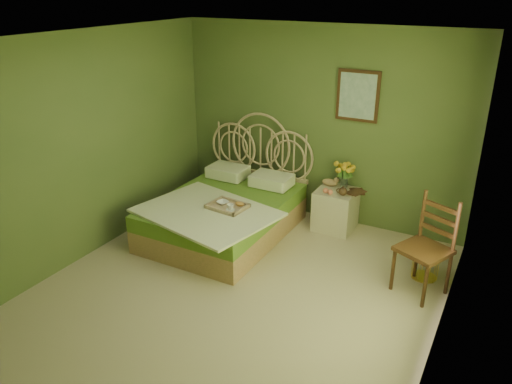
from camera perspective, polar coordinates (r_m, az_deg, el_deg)
The scene contains 14 objects.
floor at distance 5.41m, azimuth -2.47°, elevation -11.54°, with size 4.50×4.50×0.00m, color tan.
ceiling at distance 4.49m, azimuth -3.05°, elevation 16.98°, with size 4.50×4.50×0.00m, color silver.
wall_back at distance 6.73m, azimuth 7.30°, elevation 7.55°, with size 4.00×4.00×0.00m, color #5B6A38.
wall_left at distance 6.03m, azimuth -19.28°, elevation 4.63°, with size 4.50×4.50×0.00m, color #5B6A38.
wall_right at distance 4.21m, azimuth 21.34°, elevation -3.53°, with size 4.50×4.50×0.00m, color #5B6A38.
wall_art at distance 6.44m, azimuth 11.56°, elevation 10.71°, with size 0.54×0.04×0.64m.
bed at distance 6.51m, azimuth -3.46°, elevation -2.20°, with size 1.77×2.24×1.38m.
nightstand at distance 6.67m, azimuth 9.20°, elevation -1.36°, with size 0.50×0.50×0.98m.
chair at distance 5.51m, azimuth 18.90°, elevation -5.14°, with size 0.62×0.62×1.06m.
birdcage at distance 5.88m, azimuth 18.85°, elevation -7.47°, with size 0.28×0.28×0.42m.
book_lower at distance 6.55m, azimuth 10.76°, elevation 0.03°, with size 0.17×0.23×0.02m, color #381E0F.
book_upper at distance 6.54m, azimuth 10.77°, elevation 0.19°, with size 0.17×0.24×0.02m, color #472819.
cereal_bowl at distance 6.15m, azimuth -3.84°, elevation -1.21°, with size 0.14×0.14×0.03m, color white.
coffee_cup at distance 5.97m, azimuth -2.95°, elevation -1.74°, with size 0.08×0.08×0.08m, color white.
Camera 1 is at (2.33, -3.81, 3.06)m, focal length 35.00 mm.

